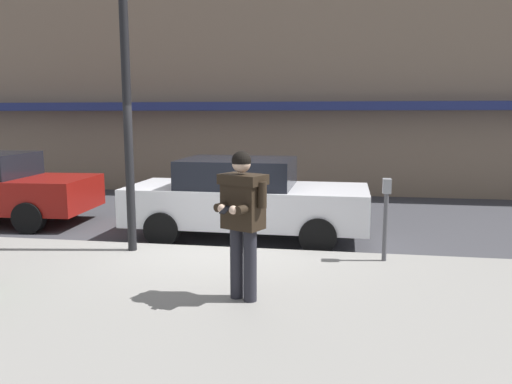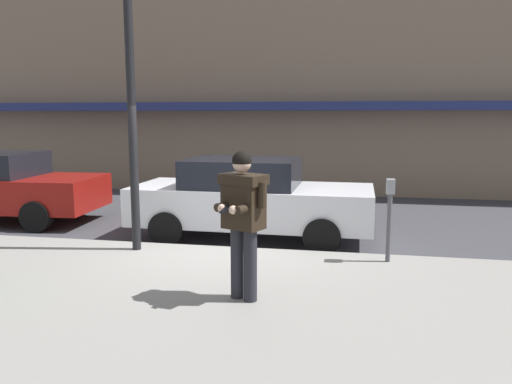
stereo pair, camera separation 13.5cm
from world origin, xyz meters
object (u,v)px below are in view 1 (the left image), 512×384
Objects in this scene: parked_sedan_mid at (245,198)px; street_lamp_post at (125,64)px; man_texting_on_phone at (242,210)px; parking_meter at (386,208)px.

street_lamp_post is (-1.60, -1.61, 2.35)m from parked_sedan_mid.
man_texting_on_phone is at bearing -80.01° from parked_sedan_mid.
street_lamp_post is at bearing 139.51° from man_texting_on_phone.
parked_sedan_mid is 3.59m from man_texting_on_phone.
parked_sedan_mid is 3.57× the size of parking_meter.
parked_sedan_mid is at bearing 147.59° from parking_meter.
street_lamp_post is 4.60m from parking_meter.
man_texting_on_phone is 3.48m from street_lamp_post.
street_lamp_post reaches higher than man_texting_on_phone.
parking_meter is (4.06, 0.05, -2.17)m from street_lamp_post.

